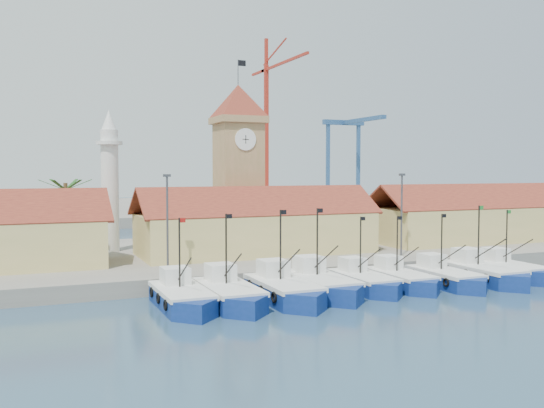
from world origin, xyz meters
name	(u,v)px	position (x,y,z in m)	size (l,w,h in m)	color
ground	(344,301)	(0.00, 0.00, 0.00)	(400.00, 400.00, 0.00)	navy
quay	(244,255)	(0.00, 24.00, 0.75)	(140.00, 32.00, 1.50)	gray
terminal	(126,209)	(0.00, 110.00, 1.00)	(240.00, 80.00, 2.00)	gray
boat_0	(183,299)	(-13.03, 2.46, 0.78)	(3.63, 9.95, 7.53)	navy
boat_1	(230,296)	(-9.23, 2.10, 0.80)	(3.75, 10.28, 7.78)	navy
boat_2	(285,292)	(-4.52, 1.80, 0.83)	(3.87, 10.60, 8.02)	navy
boat_3	(322,286)	(-0.60, 2.71, 0.83)	(3.86, 10.57, 8.00)	navy
boat_4	(365,283)	(3.93, 3.04, 0.73)	(3.40, 9.32, 7.05)	navy
boat_5	(402,280)	(7.77, 2.86, 0.72)	(3.38, 9.25, 7.00)	navy
boat_6	(447,279)	(12.10, 1.86, 0.74)	(3.46, 9.47, 7.16)	navy
boat_7	(485,275)	(16.60, 1.86, 0.81)	(3.80, 10.41, 7.88)	navy
boat_8	(512,271)	(20.81, 2.63, 0.75)	(3.50, 9.60, 7.26)	navy
hall_center	(256,231)	(0.00, 20.00, 3.99)	(27.04, 10.13, 7.61)	#DDC379
hall_right	(479,222)	(32.00, 20.00, 3.99)	(31.20, 10.13, 7.61)	#DDC379
clock_tower	(238,161)	(0.00, 26.00, 11.96)	(5.80, 5.80, 22.70)	tan
minaret	(110,180)	(-15.00, 28.00, 9.73)	(3.00, 3.00, 16.30)	silver
palm_tree	(66,213)	(-20.00, 26.00, 6.25)	(5.60, 5.03, 8.39)	brown
lamp_posts	(290,214)	(0.50, 12.00, 6.48)	(80.70, 0.25, 9.03)	#3F3F44
crane_red_right	(269,111)	(35.94, 103.31, 26.17)	(1.00, 34.82, 43.22)	#AB281A
gantry	(349,138)	(62.00, 106.65, 20.04)	(13.00, 22.00, 23.20)	#2A5183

